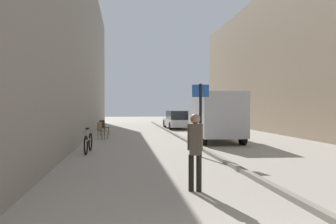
# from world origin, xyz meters

# --- Properties ---
(ground_plane) EXTENTS (80.00, 80.00, 0.00)m
(ground_plane) POSITION_xyz_m (0.00, 12.00, 0.00)
(ground_plane) COLOR #A8A093
(building_facade_left) EXTENTS (3.16, 40.00, 10.46)m
(building_facade_left) POSITION_xyz_m (-5.18, 12.00, 5.23)
(building_facade_left) COLOR gray
(building_facade_left) RESTS_ON ground_plane
(kerb_strip) EXTENTS (0.16, 40.00, 0.12)m
(kerb_strip) POSITION_xyz_m (1.58, 12.00, 0.06)
(kerb_strip) COLOR gray
(kerb_strip) RESTS_ON ground_plane
(pedestrian_main_foreground) EXTENTS (0.31, 0.25, 1.64)m
(pedestrian_main_foreground) POSITION_xyz_m (-0.11, 4.62, 0.95)
(pedestrian_main_foreground) COLOR black
(pedestrian_main_foreground) RESTS_ON ground_plane
(delivery_van) EXTENTS (2.45, 5.28, 2.48)m
(delivery_van) POSITION_xyz_m (3.14, 13.64, 1.33)
(delivery_van) COLOR #B7B7BC
(delivery_van) RESTS_ON ground_plane
(parked_car) EXTENTS (1.91, 4.23, 1.45)m
(parked_car) POSITION_xyz_m (2.76, 22.55, 0.71)
(parked_car) COLOR #B7B7BC
(parked_car) RESTS_ON ground_plane
(street_sign_post) EXTENTS (0.60, 0.13, 2.60)m
(street_sign_post) POSITION_xyz_m (1.11, 8.85, 1.55)
(street_sign_post) COLOR black
(street_sign_post) RESTS_ON ground_plane
(bicycle_leaning) EXTENTS (0.15, 1.77, 0.98)m
(bicycle_leaning) POSITION_xyz_m (-2.95, 10.42, 0.38)
(bicycle_leaning) COLOR black
(bicycle_leaning) RESTS_ON ground_plane
(cafe_chair_near_window) EXTENTS (0.59, 0.59, 0.94)m
(cafe_chair_near_window) POSITION_xyz_m (-2.78, 15.27, 0.55)
(cafe_chair_near_window) COLOR brown
(cafe_chair_near_window) RESTS_ON ground_plane
(cafe_chair_by_doorway) EXTENTS (0.62, 0.62, 0.94)m
(cafe_chair_by_doorway) POSITION_xyz_m (-2.83, 17.61, 0.55)
(cafe_chair_by_doorway) COLOR black
(cafe_chair_by_doorway) RESTS_ON ground_plane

